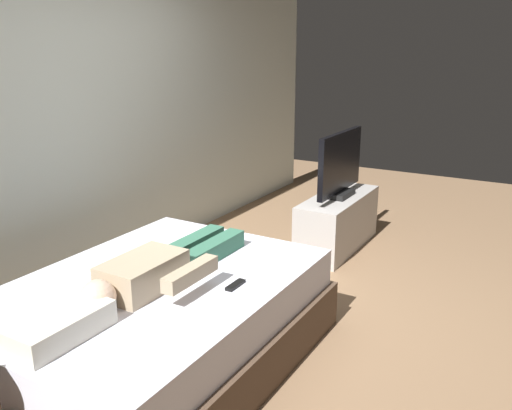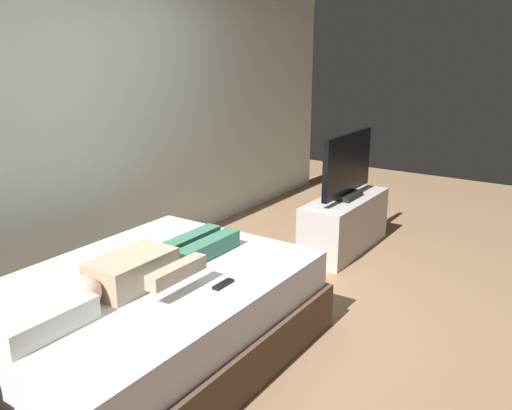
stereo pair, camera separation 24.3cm
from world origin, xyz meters
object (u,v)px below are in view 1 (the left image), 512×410
pillow (52,324)px  tv_stand (338,222)px  tv (340,166)px  person (161,268)px  remote (235,285)px  bed (155,324)px

pillow → tv_stand: 3.06m
tv_stand → tv: 0.53m
tv → person: bearing=176.3°
remote → tv_stand: (2.17, 0.25, -0.30)m
remote → bed: bearing=111.9°
pillow → tv_stand: size_ratio=0.44×
person → tv: (2.32, -0.15, 0.16)m
tv_stand → pillow: bearing=176.4°
remote → tv: bearing=6.7°
pillow → tv: tv is taller
bed → tv: tv is taller
remote → tv: tv is taller
person → bed: bearing=124.4°
person → tv: bearing=-3.7°
remote → tv_stand: size_ratio=0.14×
tv_stand → person: bearing=176.3°
bed → pillow: pillow is taller
remote → tv_stand: bearing=6.7°
person → tv_stand: 2.35m
pillow → tv_stand: (3.03, -0.19, -0.35)m
tv → remote: bearing=-173.3°
remote → tv_stand: 2.20m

